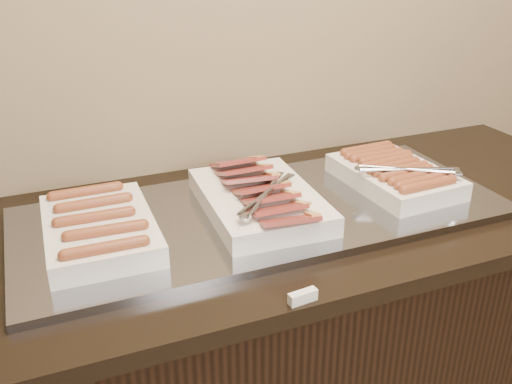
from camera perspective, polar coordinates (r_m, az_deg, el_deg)
counter at (r=1.68m, az=0.89°, el=-16.11°), size 2.06×0.76×0.90m
warming_tray at (r=1.42m, az=0.85°, el=-2.05°), size 1.20×0.50×0.02m
dish_left at (r=1.31m, az=-15.41°, el=-3.48°), size 0.24×0.35×0.07m
dish_center at (r=1.39m, az=0.36°, el=-0.67°), size 0.28×0.42×0.09m
dish_right at (r=1.57m, az=13.73°, el=1.79°), size 0.26×0.35×0.08m
label_holder at (r=1.11m, az=4.70°, el=-10.40°), size 0.06×0.02×0.02m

